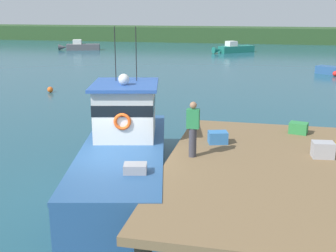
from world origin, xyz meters
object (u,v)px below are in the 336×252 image
(deckhand_by_the_boat, at_px, (193,128))
(moored_boat_near_channel, at_px, (80,46))
(crate_single_by_cleat, at_px, (218,137))
(moored_boat_far_left, at_px, (234,49))
(crate_stack_near_edge, at_px, (323,150))
(mooring_buoy_spare_mooring, at_px, (50,90))
(mooring_buoy_outer, at_px, (335,74))
(main_fishing_boat, at_px, (125,147))
(crate_single_far, at_px, (298,128))

(deckhand_by_the_boat, bearing_deg, moored_boat_near_channel, 117.68)
(crate_single_by_cleat, height_order, moored_boat_far_left, crate_single_by_cleat)
(deckhand_by_the_boat, xyz_separation_m, moored_boat_near_channel, (-22.18, 42.27, -1.58))
(crate_stack_near_edge, bearing_deg, mooring_buoy_spare_mooring, 139.78)
(mooring_buoy_spare_mooring, relative_size, mooring_buoy_outer, 0.89)
(deckhand_by_the_boat, bearing_deg, mooring_buoy_spare_mooring, 130.48)
(main_fishing_boat, relative_size, crate_single_by_cleat, 16.60)
(moored_boat_near_channel, distance_m, mooring_buoy_outer, 34.36)
(crate_single_far, distance_m, mooring_buoy_outer, 22.71)
(mooring_buoy_outer, bearing_deg, mooring_buoy_spare_mooring, -149.46)
(deckhand_by_the_boat, relative_size, moored_boat_far_left, 0.31)
(crate_single_by_cleat, relative_size, mooring_buoy_spare_mooring, 1.59)
(main_fishing_boat, bearing_deg, deckhand_by_the_boat, -21.59)
(main_fishing_boat, height_order, moored_boat_far_left, main_fishing_boat)
(crate_stack_near_edge, distance_m, moored_boat_far_left, 42.86)
(main_fishing_boat, bearing_deg, moored_boat_near_channel, 115.59)
(crate_single_by_cleat, xyz_separation_m, moored_boat_far_left, (-2.40, 41.79, -0.89))
(crate_stack_near_edge, height_order, deckhand_by_the_boat, deckhand_by_the_boat)
(moored_boat_near_channel, relative_size, mooring_buoy_outer, 13.04)
(deckhand_by_the_boat, xyz_separation_m, mooring_buoy_outer, (7.74, 25.37, -1.85))
(crate_stack_near_edge, bearing_deg, main_fishing_boat, 178.02)
(deckhand_by_the_boat, height_order, mooring_buoy_spare_mooring, deckhand_by_the_boat)
(crate_single_far, bearing_deg, moored_boat_far_left, 97.11)
(crate_single_by_cleat, xyz_separation_m, moored_boat_near_channel, (-22.76, 40.84, -0.91))
(main_fishing_boat, height_order, crate_single_far, main_fishing_boat)
(crate_single_by_cleat, distance_m, deckhand_by_the_boat, 1.69)
(crate_stack_near_edge, height_order, moored_boat_far_left, crate_stack_near_edge)
(crate_single_far, xyz_separation_m, moored_boat_far_left, (-5.00, 40.07, -0.89))
(crate_stack_near_edge, height_order, mooring_buoy_spare_mooring, crate_stack_near_edge)
(mooring_buoy_outer, bearing_deg, moored_boat_near_channel, 150.53)
(mooring_buoy_outer, bearing_deg, crate_stack_near_edge, -99.33)
(deckhand_by_the_boat, relative_size, mooring_buoy_spare_mooring, 4.33)
(deckhand_by_the_boat, distance_m, mooring_buoy_outer, 26.59)
(mooring_buoy_spare_mooring, bearing_deg, deckhand_by_the_boat, -49.52)
(crate_single_by_cleat, xyz_separation_m, mooring_buoy_outer, (7.15, 23.94, -1.18))
(main_fishing_boat, xyz_separation_m, deckhand_by_the_boat, (2.39, -0.94, 1.05))
(moored_boat_near_channel, bearing_deg, crate_single_by_cleat, -60.87)
(crate_single_by_cleat, distance_m, mooring_buoy_spare_mooring, 17.58)
(deckhand_by_the_boat, relative_size, mooring_buoy_outer, 3.86)
(crate_stack_near_edge, height_order, crate_single_far, crate_stack_near_edge)
(crate_single_by_cleat, xyz_separation_m, crate_single_far, (2.60, 1.72, -0.00))
(crate_single_far, relative_size, mooring_buoy_outer, 1.42)
(crate_stack_near_edge, bearing_deg, mooring_buoy_outer, 80.67)
(deckhand_by_the_boat, distance_m, moored_boat_far_left, 43.29)
(moored_boat_far_left, distance_m, mooring_buoy_spare_mooring, 31.04)
(deckhand_by_the_boat, relative_size, moored_boat_near_channel, 0.30)
(deckhand_by_the_boat, distance_m, moored_boat_near_channel, 47.76)
(crate_single_by_cleat, bearing_deg, crate_single_far, 33.47)
(crate_single_by_cleat, bearing_deg, deckhand_by_the_boat, -112.12)
(crate_single_by_cleat, bearing_deg, main_fishing_boat, -170.61)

